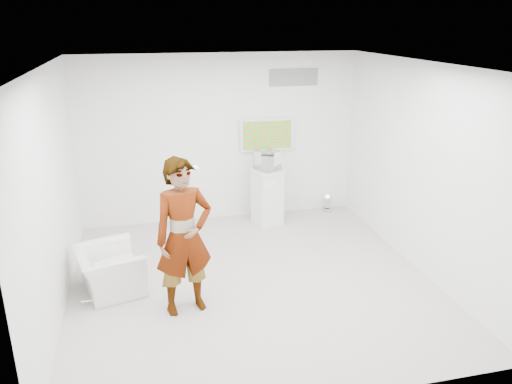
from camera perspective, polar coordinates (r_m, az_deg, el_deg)
room at (r=6.64m, az=-0.57°, el=1.31°), size 5.01×5.01×3.00m
tv at (r=9.12m, az=1.23°, el=6.59°), size 1.00×0.08×0.60m
logo_decal at (r=9.13m, az=4.34°, el=12.92°), size 0.90×0.02×0.30m
person at (r=6.20m, az=-8.25°, el=-5.12°), size 0.82×0.64×2.01m
armchair at (r=7.15m, az=-16.40°, el=-8.57°), size 1.02×1.11×0.60m
pedestal at (r=8.97m, az=1.31°, el=-0.56°), size 0.61×0.61×1.02m
floor_uplight at (r=9.77m, az=8.13°, el=-1.28°), size 0.24×0.24×0.31m
vitrine at (r=8.76m, az=1.34°, el=3.65°), size 0.47×0.47×0.35m
console at (r=8.78m, az=1.34°, el=3.23°), size 0.13×0.16×0.22m
wii_remote at (r=6.13m, az=-6.84°, el=2.69°), size 0.06×0.16×0.04m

